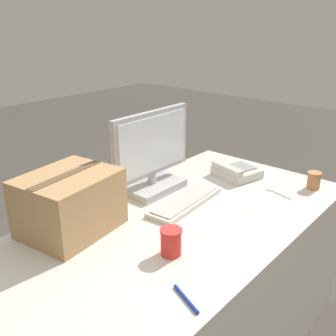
{
  "coord_description": "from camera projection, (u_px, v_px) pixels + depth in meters",
  "views": [
    {
      "loc": [
        -1.13,
        -0.95,
        1.56
      ],
      "look_at": [
        0.19,
        0.19,
        0.89
      ],
      "focal_mm": 42.0,
      "sensor_mm": 36.0,
      "label": 1
    }
  ],
  "objects": [
    {
      "name": "paper_cup_right",
      "position": [
        314.0,
        180.0,
        2.0
      ],
      "size": [
        0.07,
        0.07,
        0.09
      ],
      "color": "#BC7547",
      "rests_on": "office_desk"
    },
    {
      "name": "cardboard_box",
      "position": [
        70.0,
        203.0,
        1.58
      ],
      "size": [
        0.41,
        0.35,
        0.25
      ],
      "rotation": [
        0.0,
        0.0,
        0.14
      ],
      "color": "tan",
      "rests_on": "office_desk"
    },
    {
      "name": "keyboard",
      "position": [
        185.0,
        202.0,
        1.84
      ],
      "size": [
        0.44,
        0.18,
        0.03
      ],
      "rotation": [
        0.0,
        0.0,
        0.08
      ],
      "color": "beige",
      "rests_on": "office_desk"
    },
    {
      "name": "pen_marker",
      "position": [
        186.0,
        299.0,
        1.22
      ],
      "size": [
        0.06,
        0.14,
        0.01
      ],
      "rotation": [
        0.0,
        0.0,
        1.19
      ],
      "color": "#1933B2",
      "rests_on": "office_desk"
    },
    {
      "name": "paper_cup_left",
      "position": [
        171.0,
        242.0,
        1.44
      ],
      "size": [
        0.08,
        0.08,
        0.1
      ],
      "color": "red",
      "rests_on": "office_desk"
    },
    {
      "name": "office_desk",
      "position": [
        172.0,
        294.0,
        1.81
      ],
      "size": [
        1.8,
        0.9,
        0.74
      ],
      "color": "beige",
      "rests_on": "ground_plane"
    },
    {
      "name": "desk_phone",
      "position": [
        236.0,
        172.0,
        2.15
      ],
      "size": [
        0.25,
        0.26,
        0.08
      ],
      "rotation": [
        0.0,
        0.0,
        -0.26
      ],
      "color": "beige",
      "rests_on": "office_desk"
    },
    {
      "name": "monitor",
      "position": [
        152.0,
        158.0,
        1.94
      ],
      "size": [
        0.5,
        0.22,
        0.41
      ],
      "color": "#B7B7B7",
      "rests_on": "office_desk"
    },
    {
      "name": "spoon",
      "position": [
        274.0,
        192.0,
        1.97
      ],
      "size": [
        0.06,
        0.15,
        0.0
      ],
      "rotation": [
        0.0,
        0.0,
        1.31
      ],
      "color": "silver",
      "rests_on": "office_desk"
    }
  ]
}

